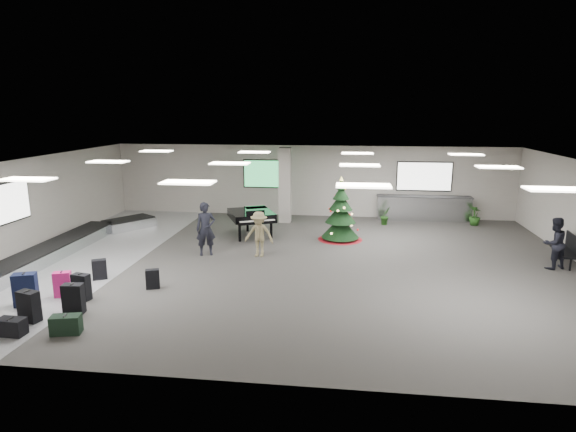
# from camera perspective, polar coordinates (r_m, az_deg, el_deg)

# --- Properties ---
(ground) EXTENTS (18.00, 18.00, 0.00)m
(ground) POSITION_cam_1_polar(r_m,az_deg,el_deg) (15.46, 0.64, -5.49)
(ground) COLOR #3C3A37
(ground) RESTS_ON ground
(room_envelope) EXTENTS (18.02, 14.02, 3.21)m
(room_envelope) POSITION_cam_1_polar(r_m,az_deg,el_deg) (15.60, -0.45, 3.49)
(room_envelope) COLOR #A69F98
(room_envelope) RESTS_ON ground
(baggage_carousel) EXTENTS (2.28, 9.71, 0.43)m
(baggage_carousel) POSITION_cam_1_polar(r_m,az_deg,el_deg) (17.94, -25.18, -3.45)
(baggage_carousel) COLOR silver
(baggage_carousel) RESTS_ON ground
(service_counter) EXTENTS (4.05, 0.65, 1.08)m
(service_counter) POSITION_cam_1_polar(r_m,az_deg,el_deg) (21.93, 15.76, 0.93)
(service_counter) COLOR silver
(service_counter) RESTS_ON ground
(suitcase_0) EXTENTS (0.50, 0.31, 0.75)m
(suitcase_0) POSITION_cam_1_polar(r_m,az_deg,el_deg) (12.71, -24.08, -8.95)
(suitcase_0) COLOR black
(suitcase_0) RESTS_ON ground
(suitcase_1) EXTENTS (0.48, 0.31, 0.71)m
(suitcase_1) POSITION_cam_1_polar(r_m,az_deg,el_deg) (13.50, -23.28, -7.73)
(suitcase_1) COLOR black
(suitcase_1) RESTS_ON ground
(pink_suitcase) EXTENTS (0.48, 0.37, 0.69)m
(pink_suitcase) POSITION_cam_1_polar(r_m,az_deg,el_deg) (13.92, -25.15, -7.34)
(pink_suitcase) COLOR #D81C71
(pink_suitcase) RESTS_ON ground
(suitcase_3) EXTENTS (0.41, 0.31, 0.56)m
(suitcase_3) POSITION_cam_1_polar(r_m,az_deg,el_deg) (13.70, -15.75, -7.19)
(suitcase_3) COLOR black
(suitcase_3) RESTS_ON ground
(navy_suitcase) EXTENTS (0.61, 0.48, 0.85)m
(navy_suitcase) POSITION_cam_1_polar(r_m,az_deg,el_deg) (13.70, -28.67, -7.66)
(navy_suitcase) COLOR black
(navy_suitcase) RESTS_ON ground
(suitcase_5) EXTENTS (0.54, 0.38, 0.75)m
(suitcase_5) POSITION_cam_1_polar(r_m,az_deg,el_deg) (12.70, -28.35, -9.40)
(suitcase_5) COLOR black
(suitcase_5) RESTS_ON ground
(green_duffel) EXTENTS (0.68, 0.45, 0.44)m
(green_duffel) POSITION_cam_1_polar(r_m,az_deg,el_deg) (11.75, -24.82, -11.60)
(green_duffel) COLOR black
(green_duffel) RESTS_ON ground
(suitcase_8) EXTENTS (0.46, 0.39, 0.60)m
(suitcase_8) POSITION_cam_1_polar(r_m,az_deg,el_deg) (14.89, -21.44, -5.92)
(suitcase_8) COLOR black
(suitcase_8) RESTS_ON ground
(black_duffel) EXTENTS (0.59, 0.34, 0.40)m
(black_duffel) POSITION_cam_1_polar(r_m,az_deg,el_deg) (12.21, -29.94, -11.32)
(black_duffel) COLOR black
(black_duffel) RESTS_ON ground
(christmas_tree) EXTENTS (1.67, 1.67, 2.38)m
(christmas_tree) POSITION_cam_1_polar(r_m,az_deg,el_deg) (18.01, 6.24, -0.26)
(christmas_tree) COLOR maroon
(christmas_tree) RESTS_ON ground
(grand_piano) EXTENTS (2.19, 2.43, 1.13)m
(grand_piano) POSITION_cam_1_polar(r_m,az_deg,el_deg) (18.44, -4.34, 0.06)
(grand_piano) COLOR black
(grand_piano) RESTS_ON ground
(bench) EXTENTS (0.66, 1.54, 0.95)m
(bench) POSITION_cam_1_polar(r_m,az_deg,el_deg) (17.44, 30.34, -3.33)
(bench) COLOR black
(bench) RESTS_ON ground
(traveler_a) EXTENTS (0.77, 0.64, 1.79)m
(traveler_a) POSITION_cam_1_polar(r_m,az_deg,el_deg) (16.22, -9.72, -1.52)
(traveler_a) COLOR black
(traveler_a) RESTS_ON ground
(traveler_b) EXTENTS (1.04, 0.69, 1.52)m
(traveler_b) POSITION_cam_1_polar(r_m,az_deg,el_deg) (15.89, -3.45, -2.16)
(traveler_b) COLOR #8A7D55
(traveler_b) RESTS_ON ground
(traveler_bench) EXTENTS (0.97, 0.88, 1.61)m
(traveler_bench) POSITION_cam_1_polar(r_m,az_deg,el_deg) (16.72, 29.01, -2.84)
(traveler_bench) COLOR black
(traveler_bench) RESTS_ON ground
(potted_plant_left) EXTENTS (0.55, 0.54, 0.77)m
(potted_plant_left) POSITION_cam_1_polar(r_m,az_deg,el_deg) (20.72, 11.46, 0.04)
(potted_plant_left) COLOR #1B3F14
(potted_plant_left) RESTS_ON ground
(potted_plant_right) EXTENTS (0.65, 0.65, 0.82)m
(potted_plant_right) POSITION_cam_1_polar(r_m,az_deg,el_deg) (21.68, 21.28, 0.04)
(potted_plant_right) COLOR #1B3F14
(potted_plant_right) RESTS_ON ground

